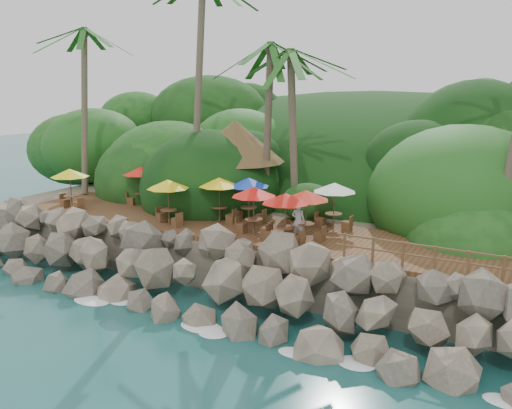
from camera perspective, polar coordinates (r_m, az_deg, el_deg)
The scene contains 12 objects.
ground at distance 21.40m, azimuth -8.03°, elevation -12.02°, with size 140.00×140.00×0.00m, color #19514F.
land_base at distance 34.48m, azimuth 8.13°, elevation -0.66°, with size 32.00×25.20×2.10m, color gray.
jungle_hill at distance 41.64m, azimuth 11.83°, elevation 0.00°, with size 44.80×28.00×15.40m, color #143811.
seawall at distance 22.46m, azimuth -5.03°, elevation -7.56°, with size 29.00×4.00×2.30m, color gray, non-canonical shape.
terrace at distance 25.39m, azimuth 0.00°, elevation -2.64°, with size 26.00×5.00×0.20m, color brown.
jungle_foliage at distance 33.83m, azimuth 7.46°, elevation -2.73°, with size 44.00×16.00×12.00m, color #143811, non-canonical shape.
foam_line at distance 21.61m, azimuth -7.55°, elevation -11.67°, with size 25.20×0.80×0.06m.
palms at distance 26.76m, azimuth 5.08°, elevation 19.30°, with size 33.06×6.61×13.14m.
palapa at distance 29.26m, azimuth -2.16°, elevation 6.53°, with size 5.22×5.22×4.60m.
dining_clusters at distance 25.13m, azimuth -0.94°, elevation 1.56°, with size 24.08×5.16×2.12m.
railing at distance 20.26m, azimuth 17.87°, elevation -5.15°, with size 7.20×0.10×1.00m.
waiter at distance 23.37m, azimuth 4.36°, elevation -1.71°, with size 0.59×0.39×1.62m, color white.
Camera 1 is at (11.95, -15.39, 8.85)m, focal length 39.00 mm.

